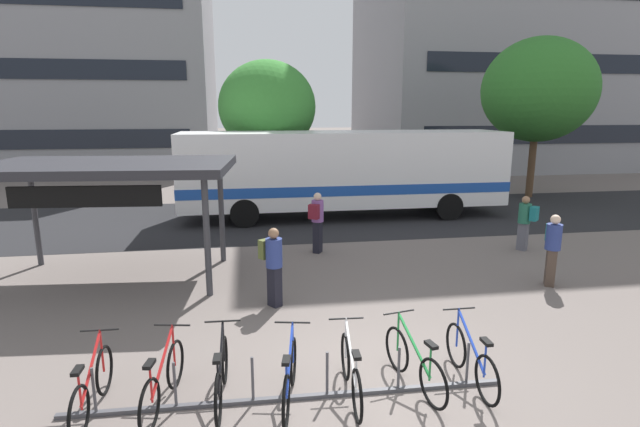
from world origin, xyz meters
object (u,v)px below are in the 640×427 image
(city_bus, at_px, (346,170))
(parked_bicycle_blue_3, at_px, (290,378))
(commuter_maroon_pack_4, at_px, (317,218))
(parked_bicycle_red_1, at_px, (163,382))
(parked_bicycle_green_5, at_px, (414,363))
(street_tree_1, at_px, (538,90))
(transit_shelter, at_px, (107,171))
(parked_bicycle_white_4, at_px, (351,373))
(parked_bicycle_red_0, at_px, (92,388))
(street_tree_0, at_px, (267,107))
(parked_bicycle_black_2, at_px, (222,376))
(commuter_olive_pack_2, at_px, (273,261))
(commuter_teal_pack_0, at_px, (526,219))
(parked_bicycle_blue_6, at_px, (471,360))
(commuter_teal_pack_3, at_px, (553,245))

(city_bus, bearing_deg, parked_bicycle_blue_3, -105.27)
(city_bus, xyz_separation_m, commuter_maroon_pack_4, (-1.75, -4.54, -0.77))
(parked_bicycle_red_1, height_order, parked_bicycle_green_5, same)
(parked_bicycle_red_1, height_order, parked_bicycle_blue_3, same)
(parked_bicycle_blue_3, relative_size, street_tree_1, 0.24)
(parked_bicycle_green_5, relative_size, transit_shelter, 0.29)
(parked_bicycle_red_1, height_order, transit_shelter, transit_shelter)
(city_bus, xyz_separation_m, parked_bicycle_white_4, (-2.31, -11.56, -1.39))
(parked_bicycle_blue_3, relative_size, parked_bicycle_white_4, 0.99)
(parked_bicycle_red_0, bearing_deg, street_tree_1, -45.58)
(city_bus, relative_size, parked_bicycle_red_1, 7.06)
(parked_bicycle_green_5, height_order, street_tree_0, street_tree_0)
(parked_bicycle_black_2, bearing_deg, commuter_maroon_pack_4, -16.79)
(parked_bicycle_blue_3, distance_m, commuter_olive_pack_2, 3.51)
(commuter_teal_pack_0, bearing_deg, parked_bicycle_black_2, 87.60)
(commuter_maroon_pack_4, bearing_deg, parked_bicycle_red_1, -172.98)
(parked_bicycle_red_0, bearing_deg, parked_bicycle_black_2, -87.65)
(parked_bicycle_white_4, bearing_deg, commuter_teal_pack_0, -42.58)
(parked_bicycle_red_0, distance_m, commuter_teal_pack_0, 11.77)
(parked_bicycle_red_1, bearing_deg, street_tree_1, -34.94)
(parked_bicycle_green_5, distance_m, street_tree_0, 15.07)
(parked_bicycle_blue_3, bearing_deg, commuter_teal_pack_0, -38.52)
(city_bus, xyz_separation_m, commuter_teal_pack_0, (4.19, -5.20, -0.86))
(parked_bicycle_red_0, xyz_separation_m, street_tree_0, (3.07, 14.50, 3.71))
(commuter_olive_pack_2, bearing_deg, parked_bicycle_blue_6, 2.81)
(parked_bicycle_black_2, xyz_separation_m, parked_bicycle_green_5, (2.76, -0.08, 0.00))
(parked_bicycle_green_5, height_order, transit_shelter, transit_shelter)
(parked_bicycle_blue_3, distance_m, street_tree_1, 19.56)
(parked_bicycle_white_4, bearing_deg, parked_bicycle_black_2, 87.28)
(parked_bicycle_white_4, distance_m, commuter_teal_pack_0, 9.11)
(transit_shelter, bearing_deg, street_tree_1, 32.89)
(parked_bicycle_red_0, xyz_separation_m, street_tree_1, (15.13, 14.20, 4.45))
(parked_bicycle_blue_6, bearing_deg, transit_shelter, 49.13)
(city_bus, height_order, commuter_teal_pack_0, city_bus)
(parked_bicycle_red_1, relative_size, commuter_teal_pack_0, 1.07)
(commuter_teal_pack_0, bearing_deg, commuter_olive_pack_2, 72.41)
(parked_bicycle_red_1, distance_m, street_tree_0, 15.10)
(parked_bicycle_white_4, xyz_separation_m, transit_shelter, (-4.52, 5.61, 2.25))
(commuter_teal_pack_3, distance_m, commuter_maroon_pack_4, 5.99)
(commuter_maroon_pack_4, bearing_deg, parked_bicycle_blue_3, -159.83)
(parked_bicycle_blue_3, relative_size, parked_bicycle_blue_6, 0.99)
(commuter_olive_pack_2, bearing_deg, transit_shelter, -156.67)
(street_tree_0, bearing_deg, parked_bicycle_blue_6, -81.23)
(commuter_olive_pack_2, bearing_deg, commuter_teal_pack_3, 55.86)
(parked_bicycle_black_2, bearing_deg, parked_bicycle_green_5, -89.34)
(city_bus, bearing_deg, parked_bicycle_red_0, -116.84)
(parked_bicycle_red_0, height_order, street_tree_0, street_tree_0)
(parked_bicycle_blue_3, relative_size, street_tree_0, 0.28)
(city_bus, relative_size, commuter_maroon_pack_4, 6.94)
(parked_bicycle_blue_3, relative_size, commuter_maroon_pack_4, 0.98)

